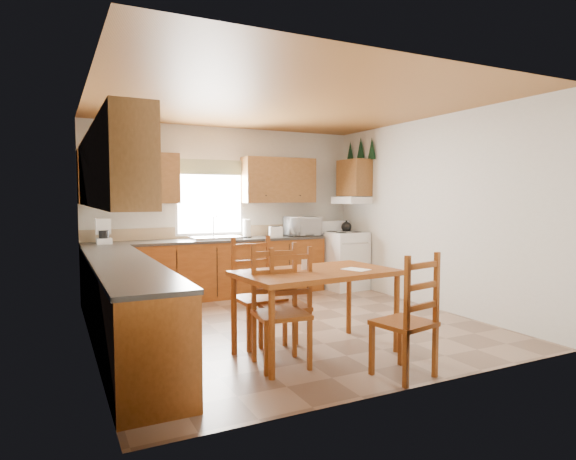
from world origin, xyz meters
name	(u,v)px	position (x,y,z in m)	size (l,w,h in m)	color
floor	(288,324)	(0.00, 0.00, 0.00)	(4.50, 4.50, 0.00)	#806652
ceiling	(288,104)	(0.00, 0.00, 2.70)	(4.50, 4.50, 0.00)	brown
wall_left	(89,220)	(-2.25, 0.00, 1.35)	(4.50, 4.50, 0.00)	beige
wall_right	(429,213)	(2.25, 0.00, 1.35)	(4.50, 4.50, 0.00)	beige
wall_back	(227,211)	(0.00, 2.25, 1.35)	(4.50, 4.50, 0.00)	beige
wall_front	(412,226)	(0.00, -2.25, 1.35)	(4.50, 4.50, 0.00)	beige
lower_cab_back	(211,270)	(-0.38, 1.95, 0.44)	(3.75, 0.60, 0.88)	brown
lower_cab_left	(124,308)	(-1.95, -0.15, 0.44)	(0.60, 3.60, 0.88)	brown
counter_back	(211,240)	(-0.38, 1.95, 0.90)	(3.75, 0.63, 0.04)	#332F2B
counter_left	(123,263)	(-1.95, -0.15, 0.90)	(0.63, 3.60, 0.04)	#332F2B
backsplash	(205,232)	(-0.38, 2.24, 1.01)	(3.75, 0.01, 0.18)	#99805D
upper_cab_back_left	(130,178)	(-1.55, 2.08, 1.85)	(1.41, 0.33, 0.75)	brown
upper_cab_back_right	(279,180)	(0.86, 2.08, 1.85)	(1.25, 0.33, 0.75)	brown
upper_cab_left	(107,169)	(-2.08, -0.15, 1.85)	(0.33, 3.60, 0.75)	brown
upper_cab_stove	(354,178)	(2.08, 1.65, 1.90)	(0.33, 0.62, 0.62)	brown
range_hood	(351,200)	(2.03, 1.65, 1.52)	(0.44, 0.62, 0.12)	silver
window_frame	(210,199)	(-0.30, 2.22, 1.55)	(1.13, 0.02, 1.18)	silver
window_pane	(210,199)	(-0.30, 2.21, 1.55)	(1.05, 0.01, 1.10)	white
window_valance	(210,167)	(-0.30, 2.19, 2.05)	(1.19, 0.01, 0.24)	#3D572F
sink_basin	(216,238)	(-0.30, 1.95, 0.94)	(0.75, 0.45, 0.04)	silver
pine_decal_a	(372,148)	(2.21, 1.33, 2.38)	(0.22, 0.22, 0.36)	black
pine_decal_b	(361,148)	(2.21, 1.65, 2.42)	(0.22, 0.22, 0.36)	black
pine_decal_c	(350,152)	(2.21, 1.97, 2.38)	(0.22, 0.22, 0.36)	black
stove	(344,261)	(1.88, 1.65, 0.48)	(0.65, 0.67, 0.96)	silver
coffeemaker	(104,233)	(-1.94, 1.90, 1.07)	(0.18, 0.21, 0.30)	silver
paper_towel	(247,228)	(0.23, 1.96, 1.07)	(0.13, 0.13, 0.30)	white
toaster	(276,232)	(0.71, 1.88, 1.00)	(0.21, 0.13, 0.17)	silver
microwave	(303,226)	(1.24, 1.94, 1.08)	(0.53, 0.38, 0.32)	silver
dining_table	(316,312)	(-0.23, -1.11, 0.42)	(1.57, 0.90, 0.84)	brown
chair_near_left	(404,315)	(0.15, -1.99, 0.55)	(0.46, 0.44, 1.09)	brown
chair_near_right	(284,299)	(-0.50, -0.94, 0.54)	(0.45, 0.43, 1.08)	brown
chair_far_left	(281,306)	(-0.71, -1.29, 0.56)	(0.47, 0.45, 1.13)	brown
chair_far_right	(259,292)	(-0.63, -0.57, 0.57)	(0.48, 0.45, 1.14)	brown
table_paper	(356,269)	(0.16, -1.23, 0.84)	(0.19, 0.26, 0.00)	white
table_card	(306,264)	(-0.30, -1.01, 0.90)	(0.08, 0.02, 0.11)	white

